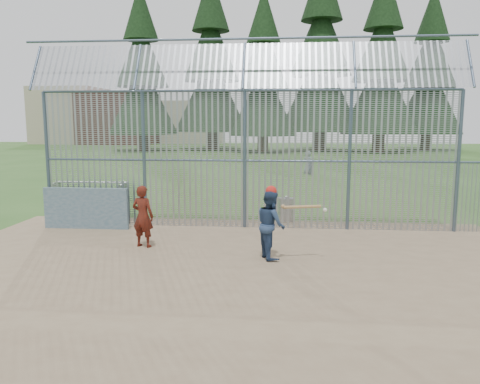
# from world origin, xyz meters

# --- Properties ---
(ground) EXTENTS (120.00, 120.00, 0.00)m
(ground) POSITION_xyz_m (0.00, 0.00, 0.00)
(ground) COLOR #2D511E
(ground) RESTS_ON ground
(dirt_infield) EXTENTS (14.00, 10.00, 0.02)m
(dirt_infield) POSITION_xyz_m (0.00, -0.50, 0.01)
(dirt_infield) COLOR #756047
(dirt_infield) RESTS_ON ground
(dugout_wall) EXTENTS (2.50, 0.12, 1.20)m
(dugout_wall) POSITION_xyz_m (-4.60, 2.90, 0.62)
(dugout_wall) COLOR #38566B
(dugout_wall) RESTS_ON dirt_infield
(batter) EXTENTS (0.83, 0.93, 1.57)m
(batter) POSITION_xyz_m (0.85, 0.40, 0.81)
(batter) COLOR navy
(batter) RESTS_ON dirt_infield
(onlooker) EXTENTS (0.64, 0.49, 1.55)m
(onlooker) POSITION_xyz_m (-2.34, 1.08, 0.80)
(onlooker) COLOR maroon
(onlooker) RESTS_ON dirt_infield
(bg_kid_standing) EXTENTS (0.79, 0.65, 1.39)m
(bg_kid_standing) POSITION_xyz_m (2.62, 18.53, 0.69)
(bg_kid_standing) COLOR slate
(bg_kid_standing) RESTS_ON ground
(bg_kid_seated) EXTENTS (0.50, 0.30, 0.80)m
(bg_kid_seated) POSITION_xyz_m (2.74, 17.64, 0.40)
(bg_kid_seated) COLOR slate
(bg_kid_seated) RESTS_ON ground
(batting_gear) EXTENTS (1.37, 0.41, 0.55)m
(batting_gear) POSITION_xyz_m (1.03, 0.36, 1.49)
(batting_gear) COLOR red
(batting_gear) RESTS_ON ground
(trash_can) EXTENTS (0.56, 0.56, 0.82)m
(trash_can) POSITION_xyz_m (1.23, 4.53, 0.38)
(trash_can) COLOR gray
(trash_can) RESTS_ON ground
(bleacher) EXTENTS (3.00, 0.95, 0.72)m
(bleacher) POSITION_xyz_m (-6.57, 7.72, 0.41)
(bleacher) COLOR gray
(bleacher) RESTS_ON ground
(backstop_fence) EXTENTS (20.09, 0.81, 5.30)m
(backstop_fence) POSITION_xyz_m (1.81, 3.43, 2.36)
(backstop_fence) COLOR #47566B
(backstop_fence) RESTS_ON ground
(conifer_row) EXTENTS (38.48, 12.26, 20.20)m
(conifer_row) POSITION_xyz_m (1.93, 41.51, 10.83)
(conifer_row) COLOR #332319
(conifer_row) RESTS_ON ground
(distant_buildings) EXTENTS (26.50, 10.50, 8.00)m
(distant_buildings) POSITION_xyz_m (-23.18, 56.49, 3.60)
(distant_buildings) COLOR brown
(distant_buildings) RESTS_ON ground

